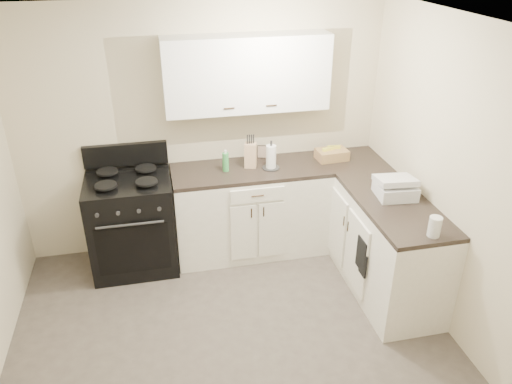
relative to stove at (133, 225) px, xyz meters
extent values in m
plane|color=#473F38|center=(0.76, -1.48, -0.46)|extent=(3.60, 3.60, 0.00)
plane|color=white|center=(0.76, -1.48, 2.04)|extent=(3.60, 3.60, 0.00)
plane|color=beige|center=(0.76, 0.32, 0.79)|extent=(3.60, 0.00, 3.60)
plane|color=beige|center=(2.56, -1.48, 0.79)|extent=(0.00, 3.60, 3.60)
cube|color=white|center=(1.19, 0.02, -0.01)|extent=(1.55, 0.60, 0.90)
cube|color=white|center=(2.26, -0.63, -0.01)|extent=(0.60, 1.90, 0.90)
cube|color=black|center=(1.19, 0.02, 0.46)|extent=(1.55, 0.60, 0.04)
cube|color=black|center=(2.26, -0.63, 0.46)|extent=(0.60, 1.90, 0.04)
cube|color=white|center=(1.19, 0.18, 1.38)|extent=(1.55, 0.30, 0.70)
cube|color=black|center=(0.00, 0.00, 0.00)|extent=(0.80, 0.69, 0.97)
cube|color=#D6B284|center=(1.20, 0.06, 0.60)|extent=(0.14, 0.13, 0.25)
cylinder|color=white|center=(1.38, -0.01, 0.60)|extent=(0.13, 0.13, 0.24)
cylinder|color=green|center=(0.94, 0.02, 0.57)|extent=(0.07, 0.07, 0.19)
cube|color=black|center=(1.36, 0.26, 0.55)|extent=(0.11, 0.06, 0.13)
cube|color=#AE8052|center=(2.04, 0.07, 0.53)|extent=(0.32, 0.23, 0.10)
cube|color=silver|center=(2.31, -0.81, 0.54)|extent=(0.35, 0.33, 0.12)
cylinder|color=silver|center=(2.30, -1.48, 0.56)|extent=(0.10, 0.10, 0.16)
cube|color=black|center=(1.94, -1.10, 0.01)|extent=(0.02, 0.13, 0.22)
cube|color=black|center=(1.94, -1.05, 0.08)|extent=(0.02, 0.17, 0.30)
camera|label=1|loc=(0.29, -4.34, 2.55)|focal=35.00mm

